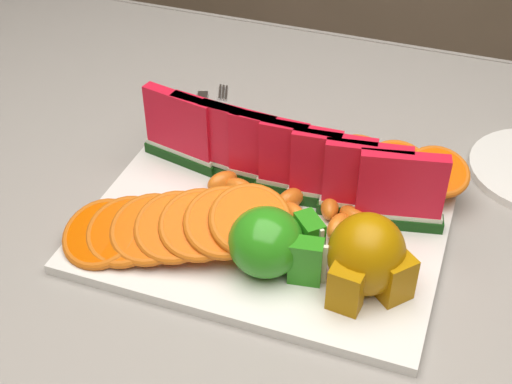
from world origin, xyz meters
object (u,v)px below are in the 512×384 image
object	(u,v)px
platter	(266,225)
fork	(202,121)
pear_cluster	(367,258)
apple_cluster	(273,243)

from	to	relation	value
platter	fork	distance (m)	0.24
pear_cluster	fork	xyz separation A→B (m)	(-0.29, 0.24, -0.05)
platter	fork	world-z (taller)	platter
apple_cluster	fork	size ratio (longest dim) A/B	0.61
platter	apple_cluster	xyz separation A→B (m)	(0.03, -0.07, 0.04)
platter	fork	size ratio (longest dim) A/B	2.08
pear_cluster	platter	bearing A→B (deg)	154.68
platter	pear_cluster	size ratio (longest dim) A/B	3.88
apple_cluster	platter	bearing A→B (deg)	114.39
apple_cluster	pear_cluster	xyz separation A→B (m)	(0.10, 0.01, 0.01)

